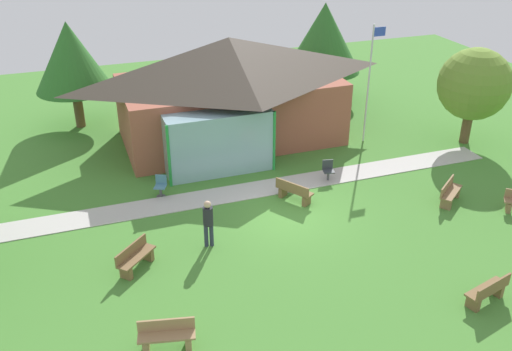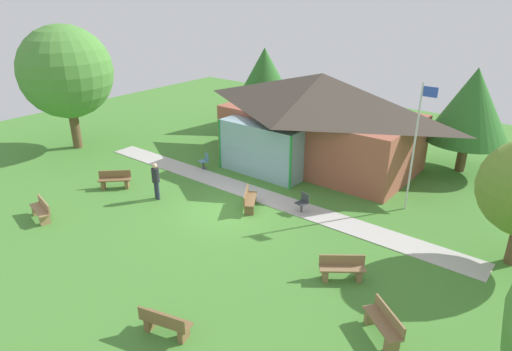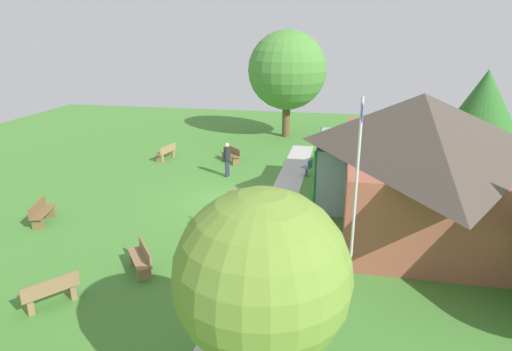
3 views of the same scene
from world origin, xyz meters
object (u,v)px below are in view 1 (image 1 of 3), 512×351
(bench_front_left, at_px, (167,336))
(patio_chair_lawn_spare, at_px, (328,171))
(tree_east_hedge, at_px, (474,84))
(pavilion, at_px, (229,89))
(bench_mid_left, at_px, (135,258))
(visitor_strolling_lawn, at_px, (208,220))
(flagpole, at_px, (370,79))
(tree_behind_pavilion_right, at_px, (324,38))
(patio_chair_west, at_px, (161,186))
(bench_mid_right, at_px, (450,193))
(bench_rear_near_path, at_px, (294,192))
(tree_behind_pavilion_left, at_px, (71,57))
(bench_front_right, at_px, (488,291))

(bench_front_left, xyz_separation_m, patio_chair_lawn_spare, (8.17, 7.20, 0.01))
(tree_east_hedge, bearing_deg, pavilion, 159.05)
(bench_mid_left, xyz_separation_m, visitor_strolling_lawn, (2.53, 0.44, 0.62))
(bench_mid_left, relative_size, tree_east_hedge, 0.31)
(flagpole, relative_size, tree_behind_pavilion_right, 1.03)
(bench_mid_left, distance_m, patio_chair_west, 4.70)
(patio_chair_west, height_order, patio_chair_lawn_spare, same)
(patio_chair_west, distance_m, patio_chair_lawn_spare, 6.82)
(bench_mid_right, xyz_separation_m, visitor_strolling_lawn, (-9.48, 0.21, 0.62))
(bench_mid_right, bearing_deg, pavilion, -91.32)
(flagpole, bearing_deg, bench_front_left, -138.44)
(bench_rear_near_path, xyz_separation_m, tree_behind_pavilion_right, (5.96, 10.22, 3.09))
(pavilion, height_order, patio_chair_west, pavilion)
(flagpole, height_order, tree_behind_pavilion_left, flagpole)
(pavilion, xyz_separation_m, bench_rear_near_path, (0.58, -6.45, -2.13))
(bench_front_left, distance_m, bench_mid_left, 3.77)
(bench_mid_right, relative_size, bench_rear_near_path, 0.97)
(bench_mid_right, bearing_deg, flagpole, -125.40)
(bench_rear_near_path, bearing_deg, visitor_strolling_lawn, -97.16)
(bench_mid_right, distance_m, tree_behind_pavilion_left, 18.26)
(tree_behind_pavilion_right, bearing_deg, bench_front_left, -126.70)
(tree_behind_pavilion_right, xyz_separation_m, tree_behind_pavilion_left, (-13.17, 0.35, 0.08))
(pavilion, height_order, tree_behind_pavilion_left, tree_behind_pavilion_left)
(pavilion, distance_m, patio_chair_west, 6.39)
(bench_front_right, bearing_deg, flagpole, 63.55)
(patio_chair_west, distance_m, tree_behind_pavilion_left, 9.36)
(bench_rear_near_path, relative_size, tree_behind_pavilion_left, 0.29)
(tree_behind_pavilion_right, xyz_separation_m, tree_east_hedge, (3.84, -7.74, -0.65))
(flagpole, bearing_deg, bench_mid_left, -151.23)
(bench_mid_right, distance_m, tree_behind_pavilion_right, 12.67)
(bench_mid_right, xyz_separation_m, tree_behind_pavilion_left, (-12.80, 12.63, 3.16))
(bench_mid_left, height_order, patio_chair_lawn_spare, patio_chair_lawn_spare)
(flagpole, relative_size, bench_mid_right, 3.78)
(bench_rear_near_path, xyz_separation_m, tree_east_hedge, (9.80, 2.47, 2.44))
(pavilion, distance_m, tree_east_hedge, 11.12)
(pavilion, bearing_deg, bench_front_left, -114.08)
(tree_behind_pavilion_left, bearing_deg, tree_east_hedge, -25.44)
(tree_east_hedge, bearing_deg, visitor_strolling_lawn, -162.45)
(bench_mid_left, xyz_separation_m, tree_behind_pavilion_right, (12.38, 12.51, 3.09))
(bench_front_right, distance_m, bench_front_left, 9.25)
(patio_chair_west, height_order, tree_behind_pavilion_left, tree_behind_pavilion_left)
(flagpole, height_order, bench_mid_right, flagpole)
(pavilion, bearing_deg, bench_mid_right, -54.07)
(visitor_strolling_lawn, bearing_deg, pavilion, -100.83)
(bench_mid_right, bearing_deg, tree_east_hedge, -170.07)
(bench_mid_left, distance_m, visitor_strolling_lawn, 2.64)
(bench_mid_right, bearing_deg, patio_chair_west, -59.20)
(pavilion, distance_m, bench_front_left, 13.86)
(bench_mid_right, xyz_separation_m, tree_east_hedge, (4.21, 4.54, 2.44))
(flagpole, relative_size, patio_chair_west, 6.42)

